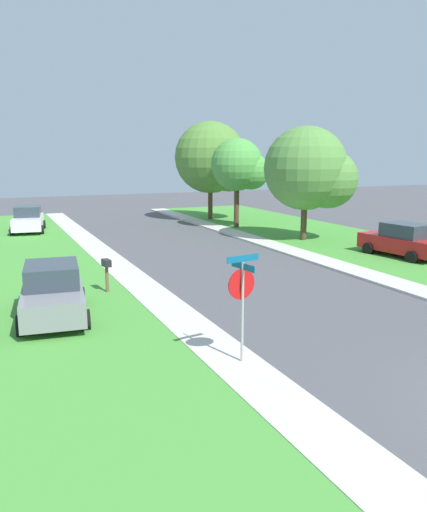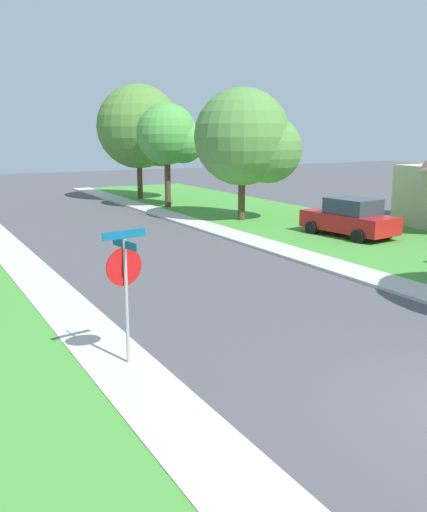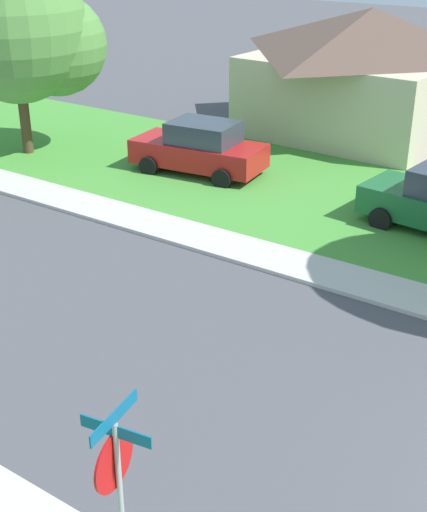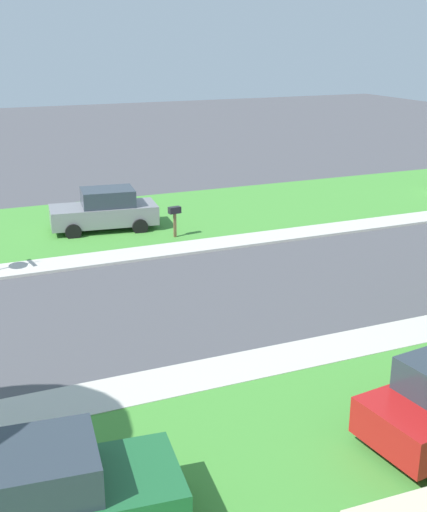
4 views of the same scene
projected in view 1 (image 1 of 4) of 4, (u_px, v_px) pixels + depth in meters
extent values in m
cube|color=beige|center=(350.00, 269.00, 22.64)|extent=(1.40, 56.00, 0.10)
cube|color=beige|center=(149.00, 292.00, 18.86)|extent=(1.40, 56.00, 0.10)
cube|color=#479338|center=(15.00, 308.00, 16.97)|extent=(8.00, 56.00, 0.08)
cylinder|color=#9E9EA3|center=(242.00, 315.00, 12.21)|extent=(0.07, 0.07, 2.60)
cylinder|color=red|center=(241.00, 284.00, 12.10)|extent=(0.76, 0.14, 0.76)
cylinder|color=white|center=(241.00, 284.00, 12.12)|extent=(0.66, 0.11, 0.67)
cylinder|color=red|center=(241.00, 284.00, 12.12)|extent=(0.54, 0.09, 0.55)
cube|color=#0F5B84|center=(243.00, 258.00, 11.94)|extent=(0.91, 0.16, 0.16)
cube|color=#0F5B84|center=(243.00, 266.00, 11.97)|extent=(0.16, 0.91, 0.16)
cube|color=white|center=(28.00, 222.00, 33.53)|extent=(2.39, 4.51, 0.76)
cube|color=#2D3842|center=(28.00, 211.00, 33.58)|extent=(1.88, 2.31, 0.68)
cylinder|color=black|center=(42.00, 230.00, 32.59)|extent=(0.33, 0.67, 0.64)
cylinder|color=black|center=(12.00, 231.00, 32.10)|extent=(0.33, 0.67, 0.64)
cylinder|color=black|center=(44.00, 225.00, 35.10)|extent=(0.33, 0.67, 0.64)
cylinder|color=black|center=(16.00, 226.00, 34.62)|extent=(0.33, 0.67, 0.64)
cube|color=red|center=(402.00, 244.00, 25.37)|extent=(2.29, 4.48, 0.76)
cube|color=#2D3842|center=(406.00, 230.00, 25.06)|extent=(1.83, 2.27, 0.68)
cylinder|color=black|center=(368.00, 249.00, 26.11)|extent=(0.31, 0.66, 0.64)
cylinder|color=black|center=(392.00, 246.00, 27.02)|extent=(0.31, 0.66, 0.64)
cylinder|color=black|center=(412.00, 258.00, 23.87)|extent=(0.31, 0.66, 0.64)
cube|color=gray|center=(53.00, 298.00, 15.75)|extent=(2.29, 4.48, 0.76)
cube|color=#2D3842|center=(52.00, 274.00, 15.80)|extent=(1.84, 2.27, 0.68)
cylinder|color=black|center=(86.00, 320.00, 14.85)|extent=(0.31, 0.66, 0.64)
cylinder|color=black|center=(21.00, 326.00, 14.32)|extent=(0.31, 0.66, 0.64)
cylinder|color=black|center=(81.00, 296.00, 17.34)|extent=(0.31, 0.66, 0.64)
cylinder|color=black|center=(26.00, 301.00, 16.81)|extent=(0.31, 0.66, 0.64)
cylinder|color=#4C3823|center=(210.00, 201.00, 39.91)|extent=(0.36, 0.36, 2.96)
sphere|color=#508235|center=(210.00, 157.00, 39.24)|extent=(5.55, 5.55, 5.55)
sphere|color=#508235|center=(229.00, 167.00, 39.13)|extent=(3.88, 3.88, 3.88)
cylinder|color=#4C3823|center=(304.00, 220.00, 30.12)|extent=(0.36, 0.36, 2.61)
sphere|color=#51883D|center=(306.00, 168.00, 29.53)|extent=(4.90, 4.90, 4.90)
sphere|color=#51883D|center=(328.00, 179.00, 29.43)|extent=(3.43, 3.43, 3.43)
cylinder|color=#4C3823|center=(237.00, 206.00, 35.39)|extent=(0.36, 0.36, 3.17)
sphere|color=#4C9941|center=(237.00, 165.00, 34.83)|extent=(3.63, 3.63, 3.63)
sphere|color=#4C9941|center=(251.00, 171.00, 34.76)|extent=(2.54, 2.54, 2.54)
cube|color=brown|center=(107.00, 280.00, 18.74)|extent=(0.10, 0.10, 1.05)
cube|color=black|center=(106.00, 263.00, 18.61)|extent=(0.30, 0.51, 0.26)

